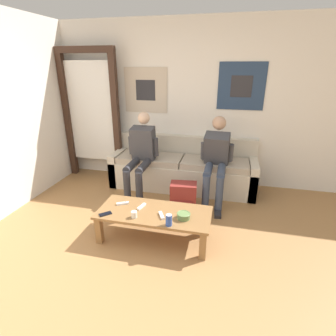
% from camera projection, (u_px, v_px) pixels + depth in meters
% --- Properties ---
extents(ground_plane, '(18.00, 18.00, 0.00)m').
position_uv_depth(ground_plane, '(116.00, 287.00, 2.38)').
color(ground_plane, '#9E7042').
extents(wall_back, '(10.00, 0.07, 2.55)m').
position_uv_depth(wall_back, '(175.00, 105.00, 4.24)').
color(wall_back, white).
rests_on(wall_back, ground_plane).
extents(door_frame, '(1.00, 0.10, 2.15)m').
position_uv_depth(door_frame, '(91.00, 109.00, 4.37)').
color(door_frame, '#382319').
rests_on(door_frame, ground_plane).
extents(couch, '(2.29, 0.67, 0.79)m').
position_uv_depth(couch, '(183.00, 170.00, 4.25)').
color(couch, beige).
rests_on(couch, ground_plane).
extents(coffee_table, '(1.27, 0.55, 0.35)m').
position_uv_depth(coffee_table, '(154.00, 216.00, 2.95)').
color(coffee_table, olive).
rests_on(coffee_table, ground_plane).
extents(person_seated_adult, '(0.47, 0.86, 1.24)m').
position_uv_depth(person_seated_adult, '(141.00, 153.00, 3.89)').
color(person_seated_adult, '#2D2D33').
rests_on(person_seated_adult, ground_plane).
extents(person_seated_teen, '(0.47, 0.88, 1.20)m').
position_uv_depth(person_seated_teen, '(216.00, 157.00, 3.71)').
color(person_seated_teen, '#384256').
rests_on(person_seated_teen, ground_plane).
extents(backpack, '(0.37, 0.29, 0.41)m').
position_uv_depth(backpack, '(183.00, 198.00, 3.56)').
color(backpack, maroon).
rests_on(backpack, ground_plane).
extents(ceramic_bowl, '(0.15, 0.15, 0.07)m').
position_uv_depth(ceramic_bowl, '(184.00, 215.00, 2.79)').
color(ceramic_bowl, '#607F47').
rests_on(ceramic_bowl, coffee_table).
extents(pillar_candle, '(0.06, 0.06, 0.08)m').
position_uv_depth(pillar_candle, '(134.00, 214.00, 2.81)').
color(pillar_candle, silver).
rests_on(pillar_candle, coffee_table).
extents(drink_can_blue, '(0.07, 0.07, 0.12)m').
position_uv_depth(drink_can_blue, '(169.00, 220.00, 2.66)').
color(drink_can_blue, '#28479E').
rests_on(drink_can_blue, coffee_table).
extents(game_controller_near_left, '(0.14, 0.10, 0.03)m').
position_uv_depth(game_controller_near_left, '(123.00, 203.00, 3.08)').
color(game_controller_near_left, white).
rests_on(game_controller_near_left, coffee_table).
extents(game_controller_near_right, '(0.10, 0.14, 0.03)m').
position_uv_depth(game_controller_near_right, '(161.00, 215.00, 2.84)').
color(game_controller_near_right, white).
rests_on(game_controller_near_right, coffee_table).
extents(game_controller_far_center, '(0.07, 0.15, 0.03)m').
position_uv_depth(game_controller_far_center, '(142.00, 206.00, 3.02)').
color(game_controller_far_center, white).
rests_on(game_controller_far_center, coffee_table).
extents(cell_phone, '(0.14, 0.14, 0.01)m').
position_uv_depth(cell_phone, '(105.00, 214.00, 2.88)').
color(cell_phone, black).
rests_on(cell_phone, coffee_table).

